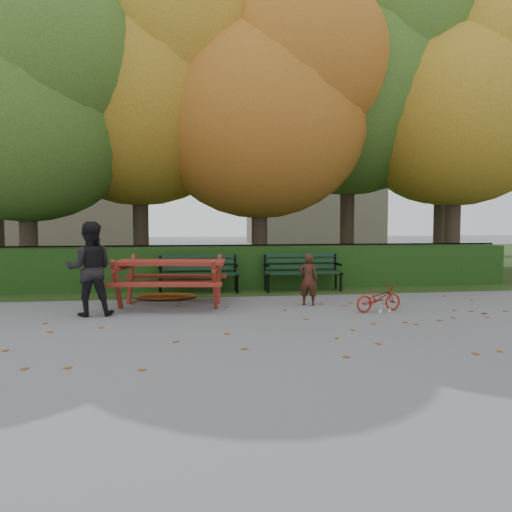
{
  "coord_description": "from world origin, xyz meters",
  "views": [
    {
      "loc": [
        -1.73,
        -7.57,
        1.62
      ],
      "look_at": [
        -0.36,
        1.26,
        1.0
      ],
      "focal_mm": 35.0,
      "sensor_mm": 36.0,
      "label": 1
    }
  ],
  "objects": [
    {
      "name": "ground",
      "position": [
        0.0,
        0.0,
        0.0
      ],
      "size": [
        90.0,
        90.0,
        0.0
      ],
      "primitive_type": "plane",
      "color": "slate",
      "rests_on": "ground"
    },
    {
      "name": "grass_strip",
      "position": [
        0.0,
        14.0,
        0.01
      ],
      "size": [
        90.0,
        90.0,
        0.0
      ],
      "primitive_type": "plane",
      "color": "#223613",
      "rests_on": "ground"
    },
    {
      "name": "building_left",
      "position": [
        -9.0,
        26.0,
        7.5
      ],
      "size": [
        10.0,
        7.0,
        15.0
      ],
      "primitive_type": "cube",
      "color": "#C1AD96",
      "rests_on": "ground"
    },
    {
      "name": "building_right",
      "position": [
        8.0,
        28.0,
        6.0
      ],
      "size": [
        9.0,
        6.0,
        12.0
      ],
      "primitive_type": "cube",
      "color": "#C1AD96",
      "rests_on": "ground"
    },
    {
      "name": "hedge",
      "position": [
        0.0,
        4.5,
        0.5
      ],
      "size": [
        13.0,
        0.9,
        1.0
      ],
      "primitive_type": "cube",
      "color": "black",
      "rests_on": "ground"
    },
    {
      "name": "iron_fence",
      "position": [
        0.0,
        5.3,
        0.54
      ],
      "size": [
        14.0,
        0.04,
        1.02
      ],
      "color": "black",
      "rests_on": "ground"
    },
    {
      "name": "tree_a",
      "position": [
        -5.19,
        5.58,
        4.52
      ],
      "size": [
        5.88,
        5.6,
        7.48
      ],
      "color": "#2F241B",
      "rests_on": "ground"
    },
    {
      "name": "tree_b",
      "position": [
        -2.44,
        6.75,
        5.4
      ],
      "size": [
        6.72,
        6.4,
        8.79
      ],
      "color": "#2F241B",
      "rests_on": "ground"
    },
    {
      "name": "tree_c",
      "position": [
        0.83,
        5.96,
        4.82
      ],
      "size": [
        6.3,
        6.0,
        8.0
      ],
      "color": "#2F241B",
      "rests_on": "ground"
    },
    {
      "name": "tree_d",
      "position": [
        3.88,
        7.23,
        5.98
      ],
      "size": [
        7.14,
        6.8,
        9.58
      ],
      "color": "#2F241B",
      "rests_on": "ground"
    },
    {
      "name": "tree_e",
      "position": [
        6.52,
        5.77,
        5.08
      ],
      "size": [
        6.09,
        5.8,
        8.16
      ],
      "color": "#2F241B",
      "rests_on": "ground"
    },
    {
      "name": "tree_f",
      "position": [
        -7.13,
        9.24,
        5.69
      ],
      "size": [
        6.93,
        6.6,
        9.19
      ],
      "color": "#2F241B",
      "rests_on": "ground"
    },
    {
      "name": "tree_g",
      "position": [
        8.33,
        9.76,
        5.37
      ],
      "size": [
        6.3,
        6.0,
        8.55
      ],
      "color": "#2F241B",
      "rests_on": "ground"
    },
    {
      "name": "bench_left",
      "position": [
        -1.3,
        3.7,
        0.52
      ],
      "size": [
        1.8,
        0.57,
        0.88
      ],
      "color": "black",
      "rests_on": "ground"
    },
    {
      "name": "bench_right",
      "position": [
        1.1,
        3.7,
        0.52
      ],
      "size": [
        1.8,
        0.57,
        0.88
      ],
      "color": "black",
      "rests_on": "ground"
    },
    {
      "name": "picnic_table",
      "position": [
        -1.89,
        2.04,
        0.68
      ],
      "size": [
        2.27,
        1.94,
        1.0
      ],
      "rotation": [
        0.0,
        0.0,
        -0.15
      ],
      "color": "maroon",
      "rests_on": "ground"
    },
    {
      "name": "leaf_pile",
      "position": [
        -2.01,
        3.04,
        0.04
      ],
      "size": [
        1.43,
        1.14,
        0.09
      ],
      "primitive_type": "ellipsoid",
      "rotation": [
        0.0,
        0.0,
        0.23
      ],
      "color": "brown",
      "rests_on": "ground"
    },
    {
      "name": "leaf_scatter",
      "position": [
        0.0,
        0.3,
        0.01
      ],
      "size": [
        9.0,
        5.7,
        0.01
      ],
      "primitive_type": null,
      "color": "brown",
      "rests_on": "ground"
    },
    {
      "name": "child",
      "position": [
        0.73,
        1.73,
        0.5
      ],
      "size": [
        0.43,
        0.35,
        1.01
      ],
      "primitive_type": "imported",
      "rotation": [
        0.0,
        0.0,
        2.8
      ],
      "color": "#3A1C12",
      "rests_on": "ground"
    },
    {
      "name": "adult",
      "position": [
        -3.25,
        1.28,
        0.81
      ],
      "size": [
        0.84,
        0.68,
        1.62
      ],
      "primitive_type": "imported",
      "rotation": [
        0.0,
        0.0,
        3.22
      ],
      "color": "black",
      "rests_on": "ground"
    },
    {
      "name": "bicycle",
      "position": [
        1.81,
        0.88,
        0.24
      ],
      "size": [
        0.97,
        0.52,
        0.49
      ],
      "primitive_type": "imported",
      "rotation": [
        0.0,
        0.0,
        1.8
      ],
      "color": "maroon",
      "rests_on": "ground"
    }
  ]
}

